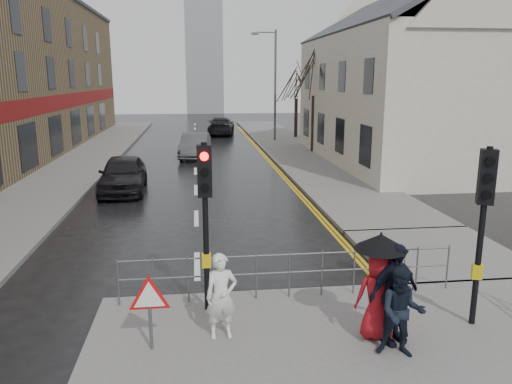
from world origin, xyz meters
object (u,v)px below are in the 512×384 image
object	(u,v)px
pedestrian_b	(402,312)
car_mid	(195,146)
pedestrian_a	(221,296)
pedestrian_d	(394,294)
car_parked	(123,174)
pedestrian_with_umbrella	(379,281)

from	to	relation	value
pedestrian_b	car_mid	distance (m)	23.21
pedestrian_a	pedestrian_d	distance (m)	3.02
car_mid	car_parked	bearing A→B (deg)	-102.11
pedestrian_d	pedestrian_b	bearing A→B (deg)	-116.88
pedestrian_b	car_parked	xyz separation A→B (m)	(-6.40, 13.91, -0.16)
car_parked	pedestrian_with_umbrella	bearing A→B (deg)	-66.87
pedestrian_a	pedestrian_d	world-z (taller)	pedestrian_d
pedestrian_b	car_mid	world-z (taller)	pedestrian_b
pedestrian_with_umbrella	pedestrian_a	bearing A→B (deg)	172.67
car_parked	car_mid	world-z (taller)	car_parked
pedestrian_a	car_parked	size ratio (longest dim) A/B	0.35
pedestrian_with_umbrella	pedestrian_d	world-z (taller)	pedestrian_with_umbrella
pedestrian_with_umbrella	car_parked	bearing A→B (deg)	115.09
pedestrian_d	pedestrian_with_umbrella	bearing A→B (deg)	117.81
pedestrian_a	pedestrian_d	xyz separation A→B (m)	(2.97, -0.54, 0.13)
car_parked	car_mid	size ratio (longest dim) A/B	1.02
pedestrian_a	car_mid	world-z (taller)	pedestrian_a
pedestrian_b	car_parked	bearing A→B (deg)	132.86
pedestrian_a	pedestrian_d	bearing A→B (deg)	-16.36
pedestrian_a	car_mid	xyz separation A→B (m)	(-0.42, 21.98, -0.19)
pedestrian_with_umbrella	car_parked	size ratio (longest dim) A/B	0.43
pedestrian_a	pedestrian_b	bearing A→B (deg)	-24.61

